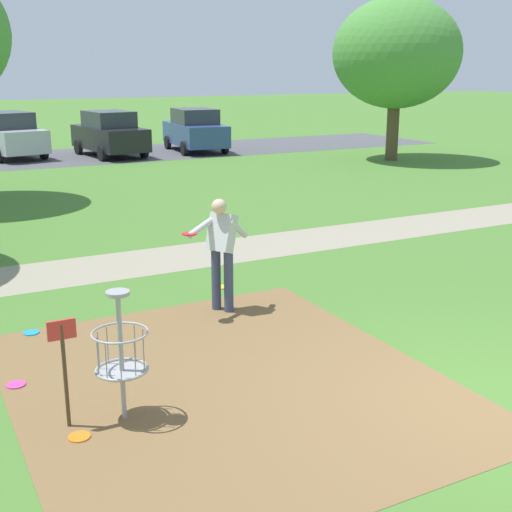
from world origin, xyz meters
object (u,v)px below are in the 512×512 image
Objects in this scene: frisbee_mid_grass at (31,333)px; parked_car_center_left at (8,135)px; player_throwing at (221,247)px; tree_near_right at (397,53)px; frisbee_by_tee at (220,287)px; frisbee_far_left at (79,437)px; parked_car_center_right at (110,134)px; parked_car_rightmost at (195,130)px; frisbee_far_right at (16,385)px; disc_golf_basket at (115,352)px.

parked_car_center_left reaches higher than frisbee_mid_grass.
player_throwing is 7.96× the size of frisbee_mid_grass.
tree_near_right is 15.75m from parked_car_center_left.
frisbee_by_tee is 4.89m from frisbee_far_left.
parked_car_center_right and parked_car_rightmost have the same top height.
tree_near_right is 11.91m from parked_car_center_right.
frisbee_by_tee is 1.07× the size of frisbee_mid_grass.
frisbee_mid_grass is 0.99× the size of frisbee_far_right.
frisbee_far_right is at bearing 103.78° from frisbee_far_left.
frisbee_far_left is 0.05× the size of parked_car_rightmost.
frisbee_far_right is at bearing -98.38° from parked_car_center_left.
disc_golf_basket is 3.41m from player_throwing.
frisbee_by_tee is at bearing 31.23° from frisbee_far_right.
frisbee_far_left is (-2.79, -2.66, -0.98)m from player_throwing.
player_throwing reaches higher than frisbee_far_right.
tree_near_right reaches higher than parked_car_center_left.
frisbee_mid_grass is (-3.15, -0.62, 0.00)m from frisbee_by_tee.
parked_car_center_right is at bearing 70.97° from frisbee_far_right.
parked_car_center_left is 1.03× the size of parked_car_rightmost.
parked_car_center_right is at bearing 74.03° from disc_golf_basket.
frisbee_far_right is 0.05× the size of parked_car_center_right.
parked_car_center_left is at bearing 83.04° from frisbee_far_left.
disc_golf_basket reaches higher than frisbee_mid_grass.
parked_car_rightmost is at bearing 68.17° from player_throwing.
parked_car_center_left is at bearing 149.74° from tree_near_right.
frisbee_far_left is 1.01× the size of frisbee_far_right.
disc_golf_basket is 0.81× the size of player_throwing.
disc_golf_basket reaches higher than frisbee_by_tee.
frisbee_by_tee is at bearing -100.61° from parked_car_center_right.
player_throwing is 7.82× the size of frisbee_far_left.
tree_near_right is (16.14, 15.31, 4.06)m from frisbee_far_left.
frisbee_far_right is at bearing -159.64° from player_throwing.
frisbee_mid_grass is 0.05× the size of parked_car_rightmost.
parked_car_center_right is (6.54, 18.70, 0.91)m from frisbee_mid_grass.
disc_golf_basket is 4.52m from frisbee_by_tee.
frisbee_mid_grass is 19.83m from parked_car_center_right.
disc_golf_basket is at bearing -133.46° from player_throwing.
frisbee_by_tee and frisbee_far_right have the same top height.
player_throwing is 3.51m from frisbee_far_right.
frisbee_far_left is (-0.46, -0.19, -0.74)m from disc_golf_basket.
frisbee_far_right is at bearing 122.31° from disc_golf_basket.
parked_car_center_right is at bearing -19.40° from parked_car_center_left.
parked_car_rightmost is at bearing 61.92° from frisbee_far_right.
frisbee_mid_grass is 3.05m from frisbee_far_left.
parked_car_center_left is (2.82, 23.09, 0.91)m from frisbee_far_left.
disc_golf_basket is at bearing -114.86° from parked_car_rightmost.
parked_car_center_left is (3.18, 21.60, 0.91)m from frisbee_far_right.
disc_golf_basket is 1.70m from frisbee_far_right.
parked_car_center_right reaches higher than frisbee_by_tee.
tree_near_right is 1.38× the size of parked_car_center_left.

